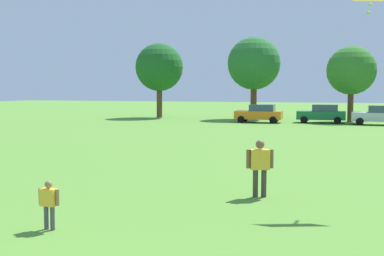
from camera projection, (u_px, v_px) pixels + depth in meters
ground_plane at (288, 133)px, 33.60m from camera, size 160.00×160.00×0.00m
child_kite_flyer at (49, 201)px, 10.39m from camera, size 0.52×0.21×1.09m
adult_bystander at (260, 163)px, 13.53m from camera, size 0.75×0.46×1.65m
parked_car_orange_0 at (259, 113)px, 44.00m from camera, size 4.30×2.02×1.68m
parked_car_green_1 at (322, 114)px, 43.45m from camera, size 4.30×2.02×1.68m
parked_car_silver_2 at (379, 115)px, 41.10m from camera, size 4.30×2.02×1.68m
tree_far_left at (159, 68)px, 51.50m from camera, size 5.18×5.18×8.07m
tree_left at (254, 64)px, 48.79m from camera, size 5.43×5.43×8.46m
tree_center_left at (351, 71)px, 44.87m from camera, size 4.60×4.60×7.17m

